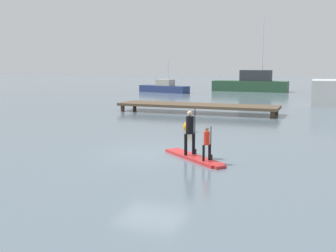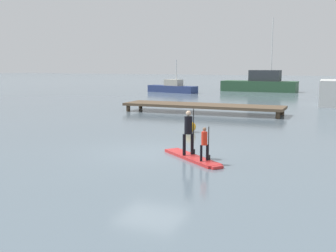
# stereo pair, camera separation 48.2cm
# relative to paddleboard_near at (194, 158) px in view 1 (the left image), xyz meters

# --- Properties ---
(ground_plane) EXTENTS (240.00, 240.00, 0.00)m
(ground_plane) POSITION_rel_paddleboard_near_xyz_m (-1.74, 0.28, -0.05)
(ground_plane) COLOR slate
(paddleboard_near) EXTENTS (2.75, 2.38, 0.10)m
(paddleboard_near) POSITION_rel_paddleboard_near_xyz_m (0.00, 0.00, 0.00)
(paddleboard_near) COLOR red
(paddleboard_near) RESTS_ON ground
(paddler_adult) EXTENTS (0.39, 0.42, 1.63)m
(paddler_adult) POSITION_rel_paddleboard_near_xyz_m (-0.23, 0.19, 0.96)
(paddler_adult) COLOR black
(paddler_adult) RESTS_ON paddleboard_near
(paddler_child_solo) EXTENTS (0.30, 0.33, 1.15)m
(paddler_child_solo) POSITION_rel_paddleboard_near_xyz_m (0.59, -0.46, 0.68)
(paddler_child_solo) COLOR black
(paddler_child_solo) RESTS_ON paddleboard_near
(fishing_boat_green_midground) EXTENTS (6.73, 3.22, 3.86)m
(fishing_boat_green_midground) POSITION_rel_paddleboard_near_xyz_m (-14.05, 32.38, 0.51)
(fishing_boat_green_midground) COLOR navy
(fishing_boat_green_midground) RESTS_ON ground
(motor_boat_small_navy) EXTENTS (9.24, 3.19, 8.93)m
(motor_boat_small_navy) POSITION_rel_paddleboard_near_xyz_m (-4.65, 38.31, 0.91)
(motor_boat_small_navy) COLOR #2D5638
(motor_boat_small_navy) RESTS_ON ground
(floating_dock) EXTENTS (11.03, 2.54, 0.60)m
(floating_dock) POSITION_rel_paddleboard_near_xyz_m (-4.06, 13.42, 0.45)
(floating_dock) COLOR brown
(floating_dock) RESTS_ON ground
(mooring_buoy_near) EXTENTS (0.52, 0.52, 0.52)m
(mooring_buoy_near) POSITION_rel_paddleboard_near_xyz_m (-2.05, 5.50, 0.21)
(mooring_buoy_near) COLOR orange
(mooring_buoy_near) RESTS_ON ground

